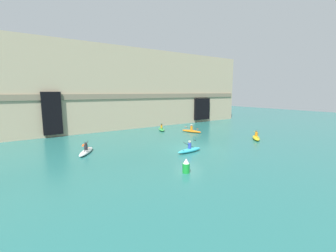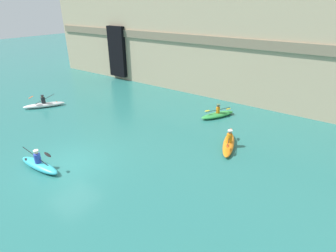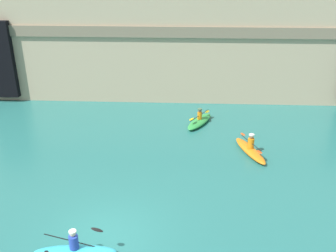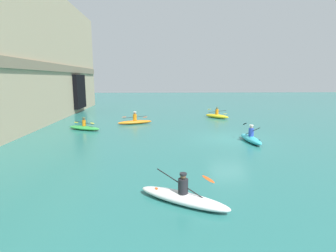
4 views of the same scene
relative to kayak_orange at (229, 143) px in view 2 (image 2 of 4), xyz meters
The scene contains 6 objects.
ground_plane 9.40m from the kayak_orange, 132.45° to the right, with size 120.00×120.00×0.00m, color #28706B.
cliff_bluff 13.28m from the kayak_orange, 110.95° to the left, with size 44.30×7.48×12.46m.
kayak_orange is the anchor object (origin of this frame).
kayak_white 15.78m from the kayak_orange, 169.86° to the right, with size 2.38×3.11×1.11m.
kayak_green 4.66m from the kayak_orange, 124.10° to the left, with size 2.04×3.03×1.03m.
kayak_cyan 10.85m from the kayak_orange, 131.88° to the right, with size 2.94×0.83×1.18m.
Camera 2 is at (11.50, -6.67, 8.05)m, focal length 28.00 mm.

